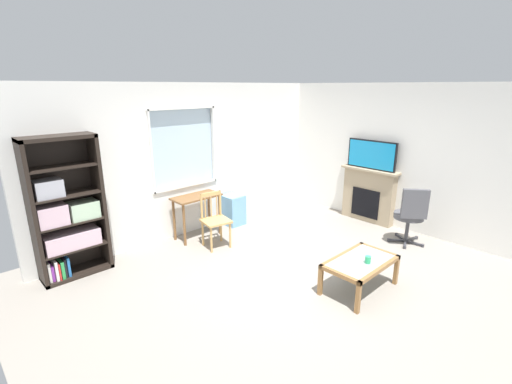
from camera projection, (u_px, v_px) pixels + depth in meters
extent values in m
cube|color=gray|center=(290.00, 275.00, 5.05)|extent=(6.60, 5.69, 0.02)
cube|color=white|center=(195.00, 207.00, 6.56)|extent=(5.60, 0.12, 0.86)
cube|color=white|center=(189.00, 95.00, 6.00)|extent=(5.60, 0.12, 0.40)
cube|color=white|center=(84.00, 161.00, 5.06)|extent=(1.99, 0.12, 1.36)
cube|color=white|center=(258.00, 138.00, 7.31)|extent=(2.37, 0.12, 1.36)
cube|color=silver|center=(182.00, 148.00, 6.13)|extent=(1.23, 0.02, 1.36)
cube|color=white|center=(186.00, 186.00, 6.27)|extent=(1.29, 0.06, 0.03)
cube|color=white|center=(182.00, 108.00, 5.89)|extent=(1.29, 0.06, 0.03)
cube|color=white|center=(151.00, 153.00, 5.68)|extent=(0.03, 0.06, 1.36)
cube|color=white|center=(213.00, 144.00, 6.49)|extent=(0.03, 0.06, 1.36)
cube|color=white|center=(395.00, 157.00, 6.56)|extent=(0.12, 4.89, 2.62)
cube|color=black|center=(32.00, 216.00, 4.53)|extent=(0.05, 0.38, 1.96)
cube|color=black|center=(100.00, 201.00, 5.08)|extent=(0.05, 0.38, 1.96)
cube|color=black|center=(56.00, 137.00, 4.53)|extent=(0.90, 0.38, 0.05)
cube|color=black|center=(78.00, 271.00, 5.08)|extent=(0.90, 0.38, 0.05)
cube|color=black|center=(64.00, 205.00, 4.93)|extent=(0.90, 0.02, 1.96)
cube|color=black|center=(74.00, 247.00, 4.97)|extent=(0.85, 0.36, 0.02)
cube|color=black|center=(70.00, 221.00, 4.86)|extent=(0.85, 0.36, 0.02)
cube|color=black|center=(66.00, 195.00, 4.75)|extent=(0.85, 0.36, 0.02)
cube|color=black|center=(61.00, 167.00, 4.64)|extent=(0.85, 0.36, 0.02)
cube|color=beige|center=(72.00, 239.00, 4.92)|extent=(0.70, 0.32, 0.22)
cube|color=beige|center=(51.00, 215.00, 4.67)|extent=(0.36, 0.31, 0.27)
cube|color=#B7D6B2|center=(83.00, 209.00, 4.94)|extent=(0.37, 0.29, 0.23)
cube|color=#B2B2BC|center=(48.00, 188.00, 4.58)|extent=(0.33, 0.27, 0.23)
cube|color=white|center=(48.00, 271.00, 4.77)|extent=(0.03, 0.24, 0.27)
cube|color=purple|center=(51.00, 271.00, 4.81)|extent=(0.03, 0.23, 0.22)
cube|color=white|center=(54.00, 269.00, 4.83)|extent=(0.03, 0.29, 0.27)
cube|color=red|center=(57.00, 269.00, 4.86)|extent=(0.02, 0.29, 0.23)
cube|color=green|center=(60.00, 268.00, 4.88)|extent=(0.04, 0.28, 0.24)
cube|color=black|center=(63.00, 266.00, 4.90)|extent=(0.03, 0.24, 0.26)
cube|color=#286BB2|center=(66.00, 265.00, 4.93)|extent=(0.03, 0.25, 0.28)
cube|color=brown|center=(196.00, 197.00, 6.11)|extent=(0.83, 0.42, 0.03)
cylinder|color=brown|center=(184.00, 225.00, 5.87)|extent=(0.04, 0.04, 0.72)
cylinder|color=brown|center=(220.00, 215.00, 6.35)|extent=(0.04, 0.04, 0.72)
cylinder|color=brown|center=(174.00, 220.00, 6.09)|extent=(0.04, 0.04, 0.72)
cylinder|color=brown|center=(209.00, 210.00, 6.57)|extent=(0.04, 0.04, 0.72)
cube|color=tan|center=(216.00, 221.00, 5.80)|extent=(0.49, 0.47, 0.04)
cylinder|color=tan|center=(211.00, 240.00, 5.65)|extent=(0.04, 0.04, 0.43)
cylinder|color=tan|center=(230.00, 235.00, 5.83)|extent=(0.04, 0.04, 0.43)
cylinder|color=tan|center=(203.00, 233.00, 5.91)|extent=(0.04, 0.04, 0.43)
cylinder|color=tan|center=(221.00, 229.00, 6.09)|extent=(0.04, 0.04, 0.43)
cylinder|color=tan|center=(202.00, 207.00, 5.78)|extent=(0.04, 0.04, 0.45)
cylinder|color=tan|center=(220.00, 203.00, 5.96)|extent=(0.04, 0.04, 0.45)
cube|color=tan|center=(211.00, 194.00, 5.81)|extent=(0.36, 0.10, 0.06)
cylinder|color=tan|center=(205.00, 208.00, 5.82)|extent=(0.02, 0.02, 0.35)
cylinder|color=tan|center=(211.00, 207.00, 5.88)|extent=(0.02, 0.02, 0.35)
cylinder|color=tan|center=(217.00, 206.00, 5.93)|extent=(0.02, 0.02, 0.35)
cube|color=#72ADDB|center=(233.00, 210.00, 6.83)|extent=(0.35, 0.40, 0.58)
cube|color=tan|center=(368.00, 196.00, 6.95)|extent=(0.18, 1.03, 1.00)
cube|color=black|center=(365.00, 203.00, 6.93)|extent=(0.03, 0.56, 0.55)
cube|color=tan|center=(370.00, 170.00, 6.79)|extent=(0.26, 1.13, 0.04)
cube|color=black|center=(372.00, 155.00, 6.71)|extent=(0.05, 0.97, 0.54)
cube|color=#198CCC|center=(371.00, 155.00, 6.69)|extent=(0.01, 0.92, 0.49)
cylinder|color=#4C4C51|center=(409.00, 216.00, 5.95)|extent=(0.48, 0.48, 0.09)
cube|color=#4C4C51|center=(415.00, 204.00, 5.66)|extent=(0.32, 0.36, 0.48)
cylinder|color=#38383D|center=(407.00, 229.00, 6.02)|extent=(0.06, 0.06, 0.42)
cube|color=#38383D|center=(397.00, 240.00, 6.10)|extent=(0.21, 0.24, 0.03)
cylinder|color=#38383D|center=(389.00, 240.00, 6.11)|extent=(0.05, 0.05, 0.05)
cube|color=#38383D|center=(405.00, 244.00, 5.96)|extent=(0.27, 0.14, 0.03)
cylinder|color=#38383D|center=(405.00, 247.00, 5.84)|extent=(0.05, 0.05, 0.05)
cube|color=#38383D|center=(414.00, 243.00, 5.99)|extent=(0.05, 0.28, 0.03)
cylinder|color=#38383D|center=(423.00, 246.00, 5.90)|extent=(0.05, 0.05, 0.05)
cube|color=#38383D|center=(411.00, 239.00, 6.14)|extent=(0.28, 0.10, 0.03)
cylinder|color=#38383D|center=(416.00, 238.00, 6.21)|extent=(0.05, 0.05, 0.05)
cube|color=#38383D|center=(401.00, 237.00, 6.21)|extent=(0.18, 0.26, 0.03)
cylinder|color=#38383D|center=(396.00, 234.00, 6.34)|extent=(0.05, 0.05, 0.05)
cube|color=#8C9E99|center=(361.00, 261.00, 4.57)|extent=(0.89, 0.49, 0.02)
cube|color=olive|center=(380.00, 269.00, 4.39)|extent=(0.99, 0.05, 0.05)
cube|color=olive|center=(343.00, 255.00, 4.76)|extent=(0.99, 0.05, 0.05)
cube|color=olive|center=(339.00, 275.00, 4.27)|extent=(0.05, 0.59, 0.05)
cube|color=olive|center=(379.00, 251.00, 4.89)|extent=(0.05, 0.59, 0.05)
cube|color=olive|center=(358.00, 299.00, 4.14)|extent=(0.05, 0.05, 0.37)
cube|color=olive|center=(396.00, 271.00, 4.76)|extent=(0.05, 0.05, 0.37)
cube|color=olive|center=(320.00, 282.00, 4.51)|extent=(0.05, 0.05, 0.37)
cube|color=olive|center=(360.00, 258.00, 5.13)|extent=(0.05, 0.05, 0.37)
cylinder|color=#33B770|center=(368.00, 260.00, 4.49)|extent=(0.07, 0.07, 0.09)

